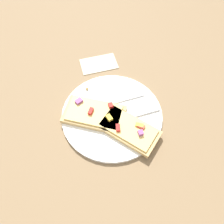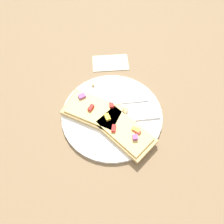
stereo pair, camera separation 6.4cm
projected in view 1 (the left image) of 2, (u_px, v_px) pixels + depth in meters
The scene contains 8 objects.
ground_plane at pixel (112, 116), 0.66m from camera, with size 4.00×4.00×0.00m, color #7F6647.
plate at pixel (112, 115), 0.65m from camera, with size 0.30×0.30×0.01m.
fork at pixel (108, 103), 0.66m from camera, with size 0.21×0.03×0.01m.
knife at pixel (132, 115), 0.64m from camera, with size 0.20×0.03×0.01m.
pizza_slice_main at pixel (94, 114), 0.64m from camera, with size 0.20×0.17×0.03m.
pizza_slice_corner at pixel (129, 129), 0.61m from camera, with size 0.18×0.19×0.03m.
crumb_scatter at pixel (109, 108), 0.65m from camera, with size 0.09×0.16×0.01m.
napkin at pixel (99, 64), 0.77m from camera, with size 0.12×0.07×0.01m.
Camera 1 is at (-0.09, -0.32, 0.57)m, focal length 35.00 mm.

